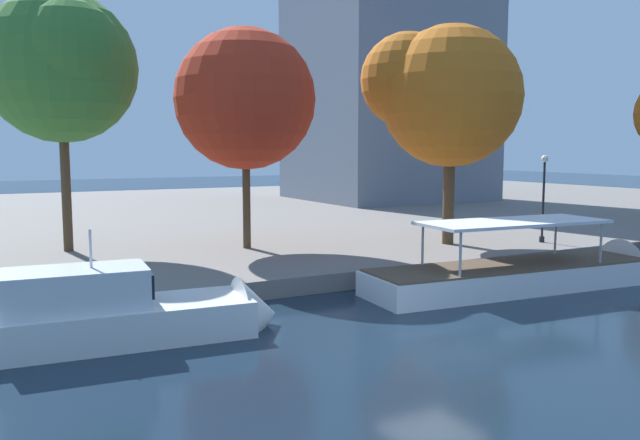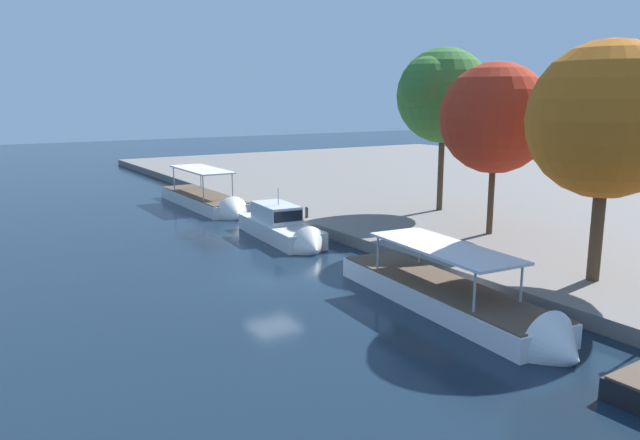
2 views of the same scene
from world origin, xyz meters
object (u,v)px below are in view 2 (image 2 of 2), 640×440
tour_boat_2 (458,304)px  mooring_bollard_0 (307,212)px  motor_yacht_1 (284,231)px  tour_boat_0 (207,203)px  tree_3 (494,118)px  tree_1 (603,115)px  tree_0 (441,94)px

tour_boat_2 → mooring_bollard_0: size_ratio=17.15×
mooring_bollard_0 → motor_yacht_1: bearing=-51.8°
tour_boat_0 → tour_boat_2: size_ratio=1.04×
motor_yacht_1 → mooring_bollard_0: size_ratio=12.18×
tree_3 → motor_yacht_1: bearing=-128.2°
tree_1 → tree_3: size_ratio=1.04×
tour_boat_2 → tree_1: tree_1 is taller
motor_yacht_1 → tree_1: bearing=27.5°
tree_3 → tour_boat_0: bearing=-155.8°
tree_0 → tree_1: (16.81, -5.89, -1.06)m
tree_0 → tree_3: (7.73, -2.95, -1.51)m
tour_boat_0 → tour_boat_2: tour_boat_0 is taller
mooring_bollard_0 → tree_1: size_ratio=0.07×
motor_yacht_1 → tour_boat_2: size_ratio=0.71×
tour_boat_2 → tree_0: (-15.78, 13.43, 8.99)m
tree_0 → tree_3: bearing=-20.9°
tour_boat_2 → tree_0: bearing=144.0°
tour_boat_0 → tour_boat_2: 29.98m
motor_yacht_1 → tree_0: size_ratio=0.81×
tour_boat_0 → motor_yacht_1: 13.93m
motor_yacht_1 → tour_boat_2: (16.05, -0.31, -0.20)m
tree_1 → tree_3: 9.56m
motor_yacht_1 → tree_0: bearing=93.4°
tree_1 → tour_boat_2: bearing=-97.8°
mooring_bollard_0 → tree_0: 13.15m
tour_boat_2 → tree_0: size_ratio=1.13×
tour_boat_0 → tree_1: 32.74m
tour_boat_0 → tree_0: size_ratio=1.18×
tour_boat_2 → tree_3: size_ratio=1.29×
tree_0 → tour_boat_2: bearing=-40.4°
tour_boat_0 → tree_3: size_ratio=1.34×
tour_boat_0 → mooring_bollard_0: tour_boat_0 is taller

